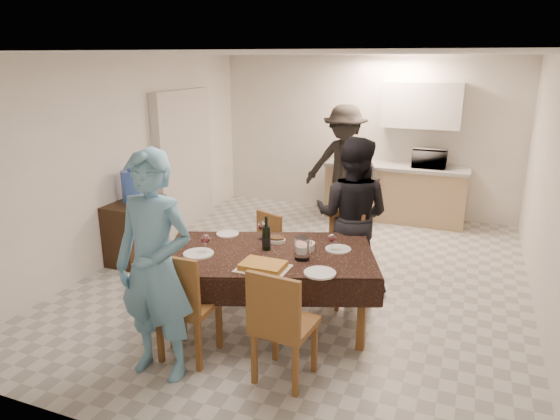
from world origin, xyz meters
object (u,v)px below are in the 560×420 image
at_px(water_pitcher, 302,248).
at_px(person_kitchen, 344,165).
at_px(dining_table, 269,256).
at_px(person_near, 155,267).
at_px(water_jug, 132,186).
at_px(person_far, 352,216).
at_px(microwave, 429,158).
at_px(console, 136,230).
at_px(wine_bottle, 266,233).
at_px(savoury_tart, 263,266).

distance_m(water_pitcher, person_kitchen, 3.52).
distance_m(dining_table, person_near, 1.21).
height_order(water_jug, person_far, person_far).
bearing_deg(water_jug, microwave, 41.06).
bearing_deg(microwave, person_far, 79.18).
distance_m(console, water_jug, 0.60).
distance_m(dining_table, water_jug, 2.48).
bearing_deg(water_pitcher, water_jug, 159.38).
xyz_separation_m(person_near, person_kitchen, (0.39, 4.48, -0.02)).
xyz_separation_m(wine_bottle, person_far, (0.60, 1.00, -0.06)).
bearing_deg(dining_table, microwave, 53.89).
relative_size(dining_table, savoury_tart, 5.07).
height_order(microwave, person_kitchen, person_kitchen).
bearing_deg(console, person_far, 2.21).
height_order(water_pitcher, person_far, person_far).
bearing_deg(person_far, savoury_tart, 75.37).
relative_size(console, wine_bottle, 2.52).
bearing_deg(savoury_tart, person_kitchen, 93.84).
bearing_deg(person_kitchen, water_jug, -130.51).
xyz_separation_m(savoury_tart, person_far, (0.45, 1.43, 0.08)).
bearing_deg(person_kitchen, savoury_tart, -86.16).
bearing_deg(wine_bottle, person_kitchen, 91.79).
distance_m(wine_bottle, person_near, 1.21).
distance_m(console, savoury_tart, 2.76).
xyz_separation_m(console, savoury_tart, (2.38, -1.32, 0.41)).
height_order(person_near, person_far, person_near).
distance_m(person_near, person_far, 2.37).
distance_m(console, person_far, 2.88).
bearing_deg(wine_bottle, savoury_tart, -70.77).
bearing_deg(microwave, savoury_tart, 76.90).
height_order(savoury_tart, person_kitchen, person_kitchen).
relative_size(console, water_pitcher, 3.99).
bearing_deg(microwave, person_kitchen, 19.84).
xyz_separation_m(dining_table, savoury_tart, (0.10, -0.38, 0.06)).
bearing_deg(person_far, console, 5.05).
xyz_separation_m(savoury_tart, person_near, (-0.65, -0.67, 0.15)).
bearing_deg(person_far, water_pitcher, 82.54).
height_order(dining_table, person_kitchen, person_kitchen).
height_order(console, microwave, microwave).
distance_m(water_jug, person_near, 2.64).
xyz_separation_m(water_pitcher, microwave, (0.74, 3.93, 0.17)).
height_order(wine_bottle, person_far, person_far).
bearing_deg(water_pitcher, person_near, -131.99).
bearing_deg(person_far, person_kitchen, -70.65).
xyz_separation_m(water_jug, person_near, (1.73, -1.99, -0.03)).
relative_size(console, person_kitchen, 0.46).
bearing_deg(savoury_tart, water_pitcher, 52.85).
xyz_separation_m(dining_table, water_pitcher, (0.35, -0.05, 0.14)).
relative_size(wine_bottle, person_far, 0.19).
xyz_separation_m(water_pitcher, person_kitchen, (-0.51, 3.48, 0.06)).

